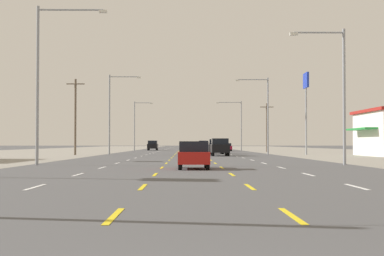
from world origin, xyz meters
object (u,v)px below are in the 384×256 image
(suv_inner_right_near, at_px, (220,147))
(suv_inner_right_farther, at_px, (203,145))
(streetlight_left_row_1, at_px, (113,109))
(streetlight_right_row_0, at_px, (339,86))
(hatchback_center_turn_nearest, at_px, (194,155))
(pole_sign_right_row_2, at_px, (306,91))
(suv_inner_right_mid, at_px, (216,146))
(sedan_far_right_midfar, at_px, (226,147))
(suv_far_left_far, at_px, (153,145))
(streetlight_right_row_2, at_px, (238,121))
(streetlight_left_row_0, at_px, (45,72))
(streetlight_left_row_2, at_px, (136,122))
(hatchback_center_turn_farthest, at_px, (187,146))
(streetlight_right_row_1, at_px, (265,110))

(suv_inner_right_near, bearing_deg, suv_inner_right_farther, 90.25)
(streetlight_left_row_1, bearing_deg, streetlight_right_row_0, -61.35)
(hatchback_center_turn_nearest, height_order, pole_sign_right_row_2, pole_sign_right_row_2)
(suv_inner_right_mid, relative_size, sedan_far_right_midfar, 1.09)
(suv_far_left_far, xyz_separation_m, streetlight_left_row_1, (-2.63, -43.58, 4.85))
(suv_far_left_far, distance_m, streetlight_left_row_1, 43.93)
(suv_inner_right_near, xyz_separation_m, streetlight_right_row_2, (6.11, 43.82, 4.56))
(sedan_far_right_midfar, height_order, pole_sign_right_row_2, pole_sign_right_row_2)
(streetlight_right_row_0, xyz_separation_m, streetlight_left_row_1, (-19.53, 35.76, 0.65))
(pole_sign_right_row_2, xyz_separation_m, streetlight_left_row_0, (-24.40, -34.14, -1.89))
(suv_far_left_far, bearing_deg, hatchback_center_turn_nearest, -85.16)
(suv_inner_right_mid, bearing_deg, hatchback_center_turn_nearest, -94.54)
(sedan_far_right_midfar, distance_m, streetlight_left_row_2, 17.80)
(hatchback_center_turn_farthest, bearing_deg, suv_far_left_far, -115.68)
(streetlight_left_row_2, bearing_deg, streetlight_left_row_1, -89.91)
(streetlight_right_row_1, distance_m, streetlight_right_row_2, 35.76)
(suv_inner_right_near, height_order, streetlight_left_row_2, streetlight_left_row_2)
(suv_far_left_far, distance_m, streetlight_left_row_0, 79.54)
(hatchback_center_turn_nearest, height_order, suv_inner_right_farther, suv_inner_right_farther)
(hatchback_center_turn_nearest, relative_size, suv_inner_right_near, 0.80)
(suv_inner_right_mid, height_order, suv_inner_right_farther, same)
(sedan_far_right_midfar, xyz_separation_m, pole_sign_right_row_2, (7.61, -34.34, 7.25))
(suv_inner_right_near, distance_m, streetlight_right_row_1, 11.21)
(hatchback_center_turn_nearest, distance_m, streetlight_left_row_0, 12.52)
(suv_inner_right_farther, height_order, hatchback_center_turn_farthest, suv_inner_right_farther)
(streetlight_left_row_0, xyz_separation_m, streetlight_right_row_0, (19.46, 0.00, -0.88))
(hatchback_center_turn_nearest, xyz_separation_m, streetlight_right_row_2, (9.53, 77.27, 4.80))
(hatchback_center_turn_nearest, bearing_deg, sedan_far_right_midfar, 84.59)
(suv_inner_right_farther, relative_size, streetlight_right_row_0, 0.54)
(suv_inner_right_near, distance_m, suv_far_left_far, 52.72)
(suv_inner_right_farther, relative_size, streetlight_left_row_1, 0.48)
(sedan_far_right_midfar, distance_m, suv_far_left_far, 17.91)
(suv_inner_right_mid, height_order, streetlight_right_row_2, streetlight_right_row_2)
(suv_inner_right_mid, bearing_deg, streetlight_left_row_0, -108.60)
(hatchback_center_turn_farthest, distance_m, streetlight_right_row_2, 24.92)
(sedan_far_right_midfar, bearing_deg, suv_inner_right_farther, 105.53)
(sedan_far_right_midfar, height_order, streetlight_left_row_0, streetlight_left_row_0)
(suv_inner_right_farther, relative_size, streetlight_left_row_0, 0.47)
(hatchback_center_turn_nearest, distance_m, streetlight_right_row_2, 78.00)
(hatchback_center_turn_nearest, xyz_separation_m, suv_inner_right_farther, (3.17, 88.09, 0.24))
(suv_inner_right_farther, distance_m, hatchback_center_turn_farthest, 12.10)
(hatchback_center_turn_nearest, height_order, suv_far_left_far, suv_far_left_far)
(streetlight_right_row_0, relative_size, streetlight_left_row_1, 0.89)
(streetlight_right_row_1, bearing_deg, streetlight_left_row_0, -118.48)
(suv_far_left_far, relative_size, suv_inner_right_farther, 1.00)
(suv_inner_right_farther, relative_size, hatchback_center_turn_farthest, 1.26)
(pole_sign_right_row_2, distance_m, streetlight_left_row_0, 42.00)
(suv_inner_right_near, bearing_deg, sedan_far_right_midfar, 84.94)
(streetlight_left_row_1, relative_size, streetlight_left_row_2, 1.09)
(sedan_far_right_midfar, height_order, streetlight_left_row_1, streetlight_left_row_1)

